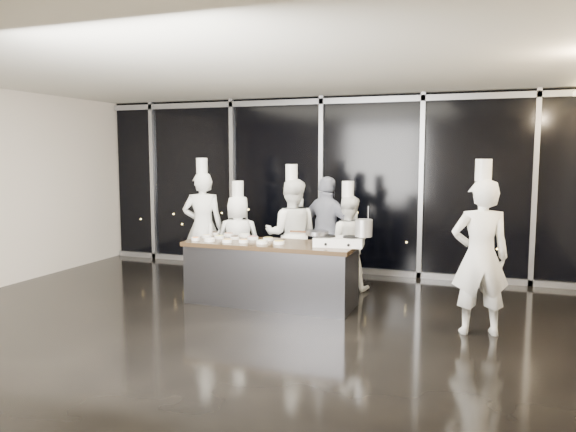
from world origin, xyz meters
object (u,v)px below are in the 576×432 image
frying_pan (316,233)px  guest (327,232)px  stove (339,241)px  chef_right (347,242)px  chef_side (480,256)px  stock_pot (364,228)px  chef_center (292,234)px  demo_counter (271,273)px  chef_left (238,239)px  chef_far_left (203,226)px

frying_pan → guest: (-0.22, 1.30, -0.17)m
stove → guest: size_ratio=0.40×
chef_right → chef_side: bearing=133.8°
stock_pot → chef_center: chef_center is taller
demo_counter → chef_right: (0.82, 1.23, 0.31)m
demo_counter → stock_pot: size_ratio=10.45×
guest → chef_side: chef_side is taller
stock_pot → frying_pan: bearing=-174.3°
frying_pan → chef_side: bearing=-18.2°
stock_pot → guest: 1.53m
demo_counter → stock_pot: 1.51m
guest → chef_right: guest is taller
chef_left → chef_right: 1.78m
demo_counter → chef_right: 1.51m
stock_pot → chef_side: 1.60m
chef_left → chef_right: (1.75, 0.33, 0.00)m
chef_far_left → chef_right: size_ratio=1.20×
stove → frying_pan: 0.34m
stock_pot → guest: (-0.87, 1.23, -0.26)m
stove → chef_left: bearing=148.8°
stock_pot → chef_far_left: size_ratio=0.11×
chef_right → chef_center: bearing=11.5°
frying_pan → guest: guest is taller
chef_far_left → stove: bearing=136.8°
stock_pot → chef_left: chef_left is taller
chef_center → chef_side: bearing=140.6°
guest → demo_counter: bearing=87.7°
frying_pan → chef_center: size_ratio=0.29×
frying_pan → demo_counter: bearing=174.2°
chef_left → chef_right: bearing=173.0°
demo_counter → guest: 1.46m
chef_left → chef_side: size_ratio=0.82×
demo_counter → guest: (0.46, 1.31, 0.45)m
stove → chef_far_left: chef_far_left is taller
demo_counter → chef_far_left: 1.96m
chef_far_left → guest: chef_far_left is taller
stock_pot → chef_far_left: bearing=163.3°
chef_right → guest: bearing=-21.6°
chef_side → frying_pan: bearing=-25.3°
demo_counter → chef_center: (-0.02, 0.94, 0.44)m
stove → chef_far_left: 2.79m
chef_left → guest: size_ratio=0.96×
stove → chef_side: chef_side is taller
frying_pan → chef_far_left: (-2.30, 0.95, -0.12)m
chef_left → demo_counter: bearing=118.4°
frying_pan → chef_center: bearing=119.9°
stock_pot → guest: size_ratio=0.13×
stock_pot → chef_left: bearing=160.3°
stove → chef_left: chef_left is taller
chef_far_left → frying_pan: bearing=133.8°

